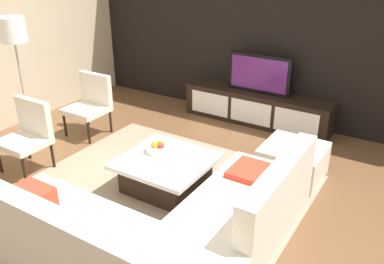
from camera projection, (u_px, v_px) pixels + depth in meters
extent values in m
plane|color=brown|center=(169.00, 194.00, 4.56)|extent=(14.00, 14.00, 0.00)
cube|color=black|center=(270.00, 30.00, 6.05)|extent=(6.40, 0.12, 2.80)
cube|color=gray|center=(162.00, 192.00, 4.61)|extent=(3.04, 2.65, 0.01)
cube|color=black|center=(257.00, 108.00, 6.30)|extent=(2.31, 0.47, 0.50)
cube|color=white|center=(210.00, 104.00, 6.46)|extent=(0.65, 0.01, 0.35)
cube|color=white|center=(250.00, 112.00, 6.12)|extent=(0.65, 0.01, 0.35)
cube|color=white|center=(296.00, 122.00, 5.78)|extent=(0.65, 0.01, 0.35)
cube|color=black|center=(259.00, 74.00, 6.07)|extent=(0.98, 0.05, 0.59)
cube|color=#591E66|center=(258.00, 74.00, 6.05)|extent=(0.89, 0.01, 0.49)
cube|color=beige|center=(99.00, 255.00, 3.38)|extent=(2.37, 0.85, 0.42)
cube|color=beige|center=(61.00, 238.00, 2.95)|extent=(2.37, 0.18, 0.41)
cube|color=beige|center=(243.00, 212.00, 3.92)|extent=(0.85, 1.51, 0.42)
cube|color=beige|center=(280.00, 186.00, 3.58)|extent=(0.18, 1.51, 0.41)
cube|color=red|center=(36.00, 197.00, 3.58)|extent=(0.36, 0.20, 0.22)
cube|color=red|center=(260.00, 174.00, 4.11)|extent=(0.60, 0.44, 0.06)
cube|color=black|center=(166.00, 176.00, 4.62)|extent=(0.78, 0.75, 0.33)
cube|color=white|center=(166.00, 161.00, 4.54)|extent=(0.98, 0.94, 0.05)
cylinder|color=black|center=(24.00, 168.00, 4.71)|extent=(0.04, 0.04, 0.38)
cylinder|color=black|center=(28.00, 145.00, 5.26)|extent=(0.04, 0.04, 0.38)
cylinder|color=black|center=(52.00, 154.00, 5.03)|extent=(0.04, 0.04, 0.38)
cube|color=beige|center=(23.00, 142.00, 4.90)|extent=(0.55, 0.50, 0.08)
cube|color=beige|center=(34.00, 117.00, 4.95)|extent=(0.55, 0.08, 0.45)
cylinder|color=#A5A5AA|center=(32.00, 139.00, 5.83)|extent=(0.28, 0.28, 0.02)
cylinder|color=#A5A5AA|center=(24.00, 93.00, 5.53)|extent=(0.03, 0.03, 1.38)
cylinder|color=white|center=(12.00, 30.00, 5.18)|extent=(0.34, 0.34, 0.32)
cube|color=beige|center=(293.00, 161.00, 4.84)|extent=(0.70, 0.70, 0.40)
cylinder|color=silver|center=(158.00, 149.00, 4.67)|extent=(0.28, 0.28, 0.07)
sphere|color=#B23326|center=(161.00, 146.00, 4.62)|extent=(0.09, 0.09, 0.09)
sphere|color=gold|center=(161.00, 143.00, 4.69)|extent=(0.08, 0.08, 0.08)
sphere|color=gold|center=(155.00, 144.00, 4.67)|extent=(0.07, 0.07, 0.07)
sphere|color=gold|center=(155.00, 146.00, 4.63)|extent=(0.08, 0.08, 0.08)
cylinder|color=black|center=(65.00, 124.00, 5.88)|extent=(0.04, 0.04, 0.38)
cylinder|color=black|center=(89.00, 131.00, 5.65)|extent=(0.04, 0.04, 0.38)
cylinder|color=black|center=(87.00, 114.00, 6.23)|extent=(0.04, 0.04, 0.38)
cylinder|color=black|center=(111.00, 120.00, 6.00)|extent=(0.04, 0.04, 0.38)
cube|color=beige|center=(86.00, 110.00, 5.86)|extent=(0.56, 0.53, 0.08)
cube|color=beige|center=(96.00, 88.00, 5.92)|extent=(0.56, 0.08, 0.45)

